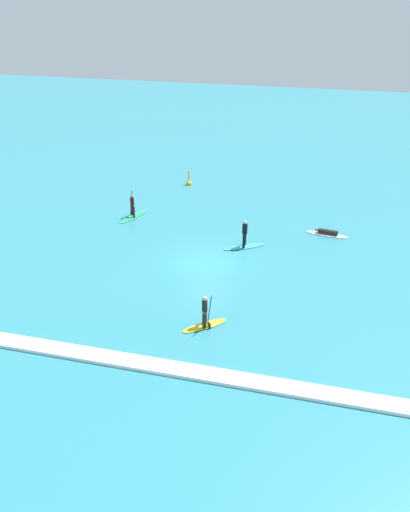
% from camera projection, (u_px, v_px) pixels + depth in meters
% --- Properties ---
extents(ground_plane, '(120.00, 120.00, 0.00)m').
position_uv_depth(ground_plane, '(205.00, 263.00, 31.47)').
color(ground_plane, teal).
rests_on(ground_plane, ground).
extents(surfer_on_teal_board, '(2.75, 1.95, 1.92)m').
position_uv_depth(surfer_on_teal_board, '(244.00, 240.00, 33.05)').
color(surfer_on_teal_board, '#33C6CC').
rests_on(surfer_on_teal_board, ground_plane).
extents(surfer_on_green_board, '(1.59, 2.97, 2.06)m').
position_uv_depth(surfer_on_green_board, '(133.00, 211.00, 37.38)').
color(surfer_on_green_board, '#23B266').
rests_on(surfer_on_green_board, ground_plane).
extents(surfer_on_white_board, '(2.90, 0.98, 0.42)m').
position_uv_depth(surfer_on_white_board, '(327.00, 233.00, 34.85)').
color(surfer_on_white_board, white).
rests_on(surfer_on_white_board, ground_plane).
extents(surfer_on_yellow_board, '(2.24, 2.02, 2.09)m').
position_uv_depth(surfer_on_yellow_board, '(205.00, 318.00, 25.49)').
color(surfer_on_yellow_board, yellow).
rests_on(surfer_on_yellow_board, ground_plane).
extents(marker_buoy, '(0.50, 0.50, 1.38)m').
position_uv_depth(marker_buoy, '(189.00, 183.00, 43.37)').
color(marker_buoy, yellow).
rests_on(marker_buoy, ground_plane).
extents(wave_crest, '(24.37, 0.90, 0.18)m').
position_uv_depth(wave_crest, '(153.00, 365.00, 22.99)').
color(wave_crest, white).
rests_on(wave_crest, ground_plane).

